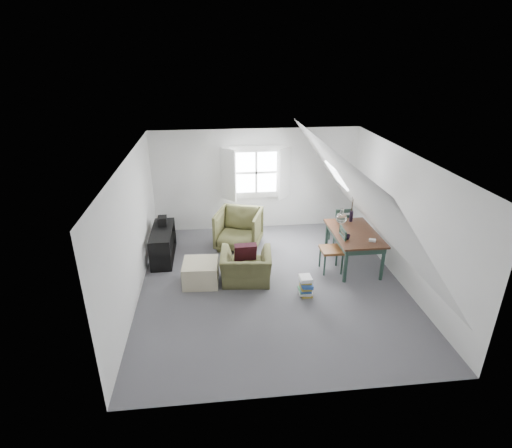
{
  "coord_description": "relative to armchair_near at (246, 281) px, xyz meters",
  "views": [
    {
      "loc": [
        -1.04,
        -6.58,
        4.18
      ],
      "look_at": [
        -0.24,
        0.6,
        1.02
      ],
      "focal_mm": 28.0,
      "sensor_mm": 36.0,
      "label": 1
    }
  ],
  "objects": [
    {
      "name": "ottoman",
      "position": [
        -0.88,
        0.05,
        0.22
      ],
      "size": [
        0.7,
        0.7,
        0.44
      ],
      "primitive_type": "cube",
      "rotation": [
        0.0,
        0.0,
        -0.06
      ],
      "color": "tan",
      "rests_on": "floor"
    },
    {
      "name": "throw_pillow",
      "position": [
        0.0,
        0.15,
        0.55
      ],
      "size": [
        0.44,
        0.27,
        0.45
      ],
      "primitive_type": "cube",
      "rotation": [
        0.31,
        0.0,
        0.05
      ],
      "color": "#360E18",
      "rests_on": "armchair_near"
    },
    {
      "name": "paper_box",
      "position": [
        2.48,
        -0.02,
        0.77
      ],
      "size": [
        0.15,
        0.12,
        0.04
      ],
      "primitive_type": "cube",
      "rotation": [
        0.0,
        0.0,
        -0.35
      ],
      "color": "white",
      "rests_on": "dining_table"
    },
    {
      "name": "demijohn",
      "position": [
        2.13,
        0.88,
        0.89
      ],
      "size": [
        0.24,
        0.24,
        0.33
      ],
      "rotation": [
        0.0,
        0.0,
        -0.11
      ],
      "color": "silver",
      "rests_on": "dining_table"
    },
    {
      "name": "armchair_near",
      "position": [
        0.0,
        0.0,
        0.0
      ],
      "size": [
        1.05,
        0.94,
        0.63
      ],
      "primitive_type": "imported",
      "rotation": [
        0.0,
        0.0,
        3.04
      ],
      "color": "#4C4C28",
      "rests_on": "floor"
    },
    {
      "name": "wall_back",
      "position": [
        0.48,
        2.61,
        1.25
      ],
      "size": [
        5.0,
        0.0,
        5.0
      ],
      "primitive_type": "plane",
      "rotation": [
        1.57,
        0.0,
        0.0
      ],
      "color": "silver",
      "rests_on": "ground"
    },
    {
      "name": "magazine_stack",
      "position": [
        1.05,
        -0.59,
        0.19
      ],
      "size": [
        0.28,
        0.33,
        0.37
      ],
      "rotation": [
        0.0,
        0.0,
        -0.14
      ],
      "color": "#B29933",
      "rests_on": "floor"
    },
    {
      "name": "slope_left",
      "position": [
        -1.07,
        -0.14,
        1.78
      ],
      "size": [
        3.19,
        5.5,
        4.48
      ],
      "primitive_type": "plane",
      "rotation": [
        0.0,
        2.19,
        0.0
      ],
      "color": "white",
      "rests_on": "wall_left"
    },
    {
      "name": "cup",
      "position": [
        2.03,
        0.13,
        0.75
      ],
      "size": [
        0.11,
        0.11,
        0.09
      ],
      "primitive_type": "imported",
      "rotation": [
        0.0,
        0.0,
        0.07
      ],
      "color": "black",
      "rests_on": "dining_table"
    },
    {
      "name": "slope_right",
      "position": [
        2.03,
        -0.14,
        1.78
      ],
      "size": [
        3.19,
        5.5,
        4.48
      ],
      "primitive_type": "plane",
      "rotation": [
        0.0,
        -2.19,
        0.0
      ],
      "color": "white",
      "rests_on": "wall_right"
    },
    {
      "name": "dormer_window",
      "position": [
        0.48,
        2.53,
        1.45
      ],
      "size": [
        1.71,
        0.35,
        1.3
      ],
      "color": "white",
      "rests_on": "wall_back"
    },
    {
      "name": "vase_twigs",
      "position": [
        2.38,
        0.98,
        0.88
      ],
      "size": [
        0.08,
        0.09,
        0.6
      ],
      "rotation": [
        0.0,
        0.0,
        0.31
      ],
      "color": "black",
      "rests_on": "dining_table"
    },
    {
      "name": "wall_right",
      "position": [
        2.98,
        -0.14,
        1.25
      ],
      "size": [
        0.0,
        5.5,
        5.5
      ],
      "primitive_type": "plane",
      "rotation": [
        1.57,
        0.0,
        -1.57
      ],
      "color": "silver",
      "rests_on": "ground"
    },
    {
      "name": "electronics_box",
      "position": [
        -1.7,
        1.43,
        0.76
      ],
      "size": [
        0.19,
        0.26,
        0.2
      ],
      "primitive_type": "cube",
      "rotation": [
        0.0,
        0.0,
        0.03
      ],
      "color": "black",
      "rests_on": "media_shelf"
    },
    {
      "name": "wall_left",
      "position": [
        -2.02,
        -0.14,
        1.25
      ],
      "size": [
        0.0,
        5.5,
        5.5
      ],
      "primitive_type": "plane",
      "rotation": [
        1.57,
        0.0,
        1.57
      ],
      "color": "silver",
      "rests_on": "ground"
    },
    {
      "name": "ceiling",
      "position": [
        0.48,
        -0.14,
        2.5
      ],
      "size": [
        5.5,
        5.5,
        0.0
      ],
      "primitive_type": "plane",
      "rotation": [
        3.14,
        0.0,
        0.0
      ],
      "color": "white",
      "rests_on": "wall_back"
    },
    {
      "name": "floor",
      "position": [
        0.48,
        -0.14,
        0.0
      ],
      "size": [
        5.5,
        5.5,
        0.0
      ],
      "primitive_type": "plane",
      "color": "#525157",
      "rests_on": "ground"
    },
    {
      "name": "wall_front",
      "position": [
        0.48,
        -2.89,
        1.25
      ],
      "size": [
        5.0,
        0.0,
        5.0
      ],
      "primitive_type": "plane",
      "rotation": [
        -1.57,
        0.0,
        0.0
      ],
      "color": "silver",
      "rests_on": "ground"
    },
    {
      "name": "dining_table",
      "position": [
        2.28,
        0.43,
        0.65
      ],
      "size": [
        0.9,
        1.5,
        0.75
      ],
      "rotation": [
        0.0,
        0.0,
        -0.07
      ],
      "color": "#351B10",
      "rests_on": "floor"
    },
    {
      "name": "media_shelf",
      "position": [
        -1.7,
        1.13,
        0.3
      ],
      "size": [
        0.43,
        1.3,
        0.67
      ],
      "rotation": [
        0.0,
        0.0,
        -0.05
      ],
      "color": "black",
      "rests_on": "floor"
    },
    {
      "name": "dining_chair_far",
      "position": [
        2.32,
        1.44,
        0.48
      ],
      "size": [
        0.43,
        0.43,
        0.92
      ],
      "rotation": [
        0.0,
        0.0,
        3.15
      ],
      "color": "brown",
      "rests_on": "floor"
    },
    {
      "name": "skylight",
      "position": [
        2.03,
        1.16,
        1.75
      ],
      "size": [
        0.35,
        0.75,
        0.47
      ],
      "primitive_type": "cube",
      "rotation": [
        0.0,
        0.95,
        0.0
      ],
      "color": "white",
      "rests_on": "slope_right"
    },
    {
      "name": "armchair_far",
      "position": [
        -0.03,
        1.52,
        0.0
      ],
      "size": [
        1.22,
        1.23,
        0.89
      ],
      "primitive_type": "imported",
      "rotation": [
        0.0,
        0.0,
        -0.33
      ],
      "color": "#4C4C28",
      "rests_on": "floor"
    },
    {
      "name": "dining_chair_near",
      "position": [
        1.8,
        0.23,
        0.49
      ],
      "size": [
        0.44,
        0.44,
        0.94
      ],
      "rotation": [
        0.0,
        0.0,
        -1.41
      ],
      "color": "brown",
      "rests_on": "floor"
    }
  ]
}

